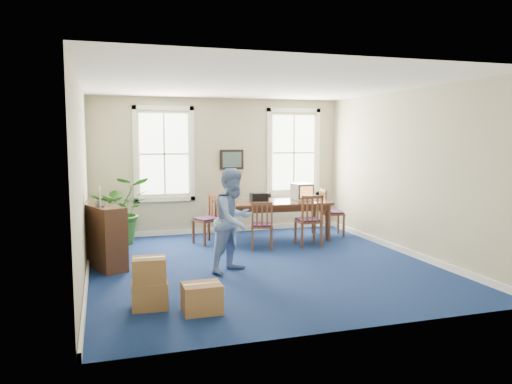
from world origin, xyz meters
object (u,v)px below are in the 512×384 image
object	(u,v)px
man	(234,220)
potted_plant	(121,210)
cardboard_boxes	(162,279)
chair_near_left	(262,225)
credenza	(100,235)
conference_table	(272,220)
crt_tv	(302,192)

from	to	relation	value
man	potted_plant	distance (m)	3.38
cardboard_boxes	chair_near_left	bearing A→B (deg)	50.52
chair_near_left	cardboard_boxes	xyz separation A→B (m)	(-2.36, -2.86, -0.13)
man	credenza	distance (m)	2.43
man	potted_plant	size ratio (longest dim) A/B	1.21
credenza	cardboard_boxes	distance (m)	2.55
chair_near_left	cardboard_boxes	world-z (taller)	chair_near_left
man	credenza	xyz separation A→B (m)	(-2.17, 1.04, -0.33)
man	potted_plant	xyz separation A→B (m)	(-1.75, 2.89, -0.16)
conference_table	cardboard_boxes	xyz separation A→B (m)	(-2.88, -3.72, -0.07)
chair_near_left	potted_plant	size ratio (longest dim) A/B	0.68
potted_plant	cardboard_boxes	xyz separation A→B (m)	(0.38, -4.26, -0.36)
chair_near_left	credenza	world-z (taller)	credenza
crt_tv	credenza	size ratio (longest dim) A/B	0.32
crt_tv	cardboard_boxes	xyz separation A→B (m)	(-3.62, -3.78, -0.68)
cardboard_boxes	credenza	bearing A→B (deg)	108.40
credenza	potted_plant	distance (m)	1.90
chair_near_left	potted_plant	bearing A→B (deg)	-10.06
credenza	potted_plant	bearing A→B (deg)	55.11
conference_table	potted_plant	bearing A→B (deg)	175.03
chair_near_left	man	world-z (taller)	man
potted_plant	cardboard_boxes	size ratio (longest dim) A/B	1.14
crt_tv	man	xyz separation A→B (m)	(-2.25, -2.41, -0.16)
man	cardboard_boxes	xyz separation A→B (m)	(-1.37, -1.37, -0.52)
crt_tv	credenza	xyz separation A→B (m)	(-4.42, -1.37, -0.49)
potted_plant	man	bearing A→B (deg)	-58.73
crt_tv	conference_table	bearing A→B (deg)	177.91
cardboard_boxes	conference_table	bearing A→B (deg)	52.33
man	credenza	bearing A→B (deg)	119.85
credenza	cardboard_boxes	world-z (taller)	credenza
man	conference_table	bearing A→B (deg)	22.85
conference_table	crt_tv	size ratio (longest dim) A/B	5.60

